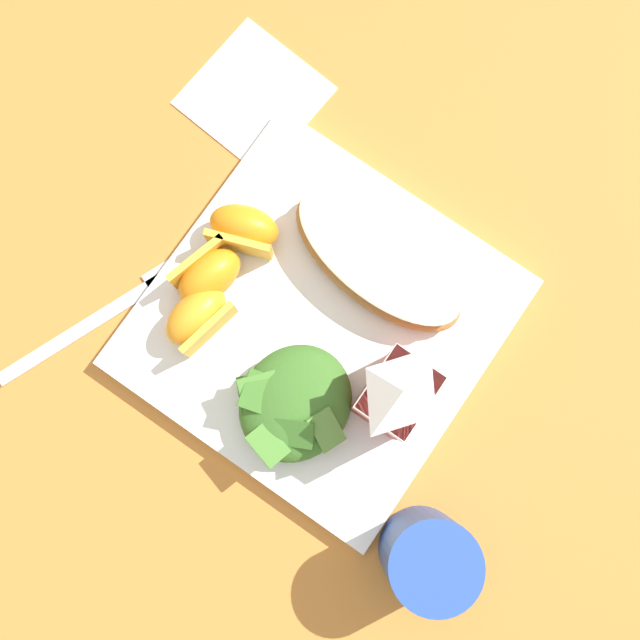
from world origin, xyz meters
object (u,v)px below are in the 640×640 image
object	(u,v)px
white_plate	(320,323)
orange_wedge_middle	(208,275)
cheesy_pizza_bread	(378,259)
paper_napkin	(254,95)
drinking_blue_cup	(428,558)
orange_wedge_front	(244,229)
metal_fork	(108,313)
green_salad_pile	(295,403)
milk_carton	(396,394)
orange_wedge_rear	(198,317)

from	to	relation	value
white_plate	orange_wedge_middle	world-z (taller)	orange_wedge_middle
cheesy_pizza_bread	paper_napkin	size ratio (longest dim) A/B	1.61
drinking_blue_cup	orange_wedge_front	bearing A→B (deg)	-116.24
orange_wedge_middle	metal_fork	world-z (taller)	orange_wedge_middle
green_salad_pile	orange_wedge_middle	xyz separation A→B (m)	(-0.05, -0.12, -0.00)
cheesy_pizza_bread	milk_carton	distance (m)	0.12
milk_carton	orange_wedge_middle	xyz separation A→B (m)	(0.00, -0.18, -0.04)
white_plate	green_salad_pile	distance (m)	0.08
orange_wedge_middle	green_salad_pile	bearing A→B (deg)	68.89
milk_carton	orange_wedge_rear	distance (m)	0.18
white_plate	orange_wedge_middle	bearing A→B (deg)	-76.90
orange_wedge_front	metal_fork	world-z (taller)	orange_wedge_front
metal_fork	drinking_blue_cup	bearing A→B (deg)	88.06
orange_wedge_rear	green_salad_pile	bearing A→B (deg)	83.41
white_plate	paper_napkin	bearing A→B (deg)	-129.49
green_salad_pile	drinking_blue_cup	xyz separation A→B (m)	(0.04, 0.16, 0.01)
cheesy_pizza_bread	orange_wedge_middle	size ratio (longest dim) A/B	2.62
paper_napkin	white_plate	bearing A→B (deg)	50.51
milk_carton	white_plate	bearing A→B (deg)	-103.12
green_salad_pile	cheesy_pizza_bread	bearing A→B (deg)	-175.30
paper_napkin	orange_wedge_rear	bearing A→B (deg)	23.50
paper_napkin	orange_wedge_front	bearing A→B (deg)	32.77
paper_napkin	green_salad_pile	bearing A→B (deg)	42.61
white_plate	orange_wedge_front	size ratio (longest dim) A/B	4.08
metal_fork	cheesy_pizza_bread	bearing A→B (deg)	134.52
green_salad_pile	metal_fork	bearing A→B (deg)	-81.24
white_plate	orange_wedge_rear	bearing A→B (deg)	-55.81
cheesy_pizza_bread	orange_wedge_middle	distance (m)	0.14
cheesy_pizza_bread	milk_carton	size ratio (longest dim) A/B	1.61
white_plate	paper_napkin	size ratio (longest dim) A/B	2.55
cheesy_pizza_bread	green_salad_pile	distance (m)	0.14
orange_wedge_rear	metal_fork	size ratio (longest dim) A/B	0.36
orange_wedge_rear	paper_napkin	distance (m)	0.22
milk_carton	metal_fork	world-z (taller)	milk_carton
orange_wedge_middle	orange_wedge_rear	bearing A→B (deg)	22.12
orange_wedge_front	drinking_blue_cup	size ratio (longest dim) A/B	0.76
orange_wedge_middle	paper_napkin	distance (m)	0.18
milk_carton	metal_fork	bearing A→B (deg)	-72.28
white_plate	orange_wedge_rear	world-z (taller)	orange_wedge_rear
cheesy_pizza_bread	orange_wedge_front	bearing A→B (deg)	-68.04
cheesy_pizza_bread	orange_wedge_front	world-z (taller)	orange_wedge_front
orange_wedge_front	paper_napkin	bearing A→B (deg)	-147.23
white_plate	paper_napkin	xyz separation A→B (m)	(-0.14, -0.17, -0.01)
white_plate	orange_wedge_rear	xyz separation A→B (m)	(0.06, -0.08, 0.03)
drinking_blue_cup	white_plate	bearing A→B (deg)	-121.52
milk_carton	metal_fork	xyz separation A→B (m)	(0.08, -0.25, -0.07)
metal_fork	green_salad_pile	bearing A→B (deg)	98.76
drinking_blue_cup	metal_fork	bearing A→B (deg)	-91.94
orange_wedge_middle	metal_fork	bearing A→B (deg)	-39.08
orange_wedge_middle	orange_wedge_rear	distance (m)	0.04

